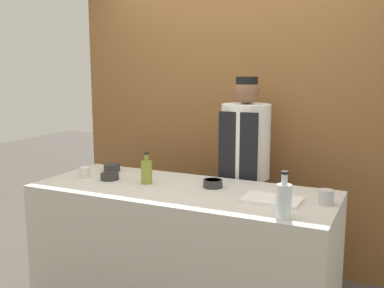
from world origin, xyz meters
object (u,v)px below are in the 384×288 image
at_px(sauce_bowl_orange, 112,167).
at_px(bottle_clear, 284,200).
at_px(sauce_bowl_green, 213,183).
at_px(chef_center, 245,174).
at_px(cup_cream, 85,172).
at_px(bottle_oil, 147,171).
at_px(cup_steel, 326,197).
at_px(cutting_board, 272,200).
at_px(sauce_bowl_brown, 110,176).

xyz_separation_m(sauce_bowl_orange, bottle_clear, (1.50, -0.54, 0.07)).
bearing_deg(sauce_bowl_green, chef_center, 84.34).
bearing_deg(sauce_bowl_green, cup_cream, -171.75).
distance_m(bottle_oil, chef_center, 0.82).
bearing_deg(bottle_clear, bottle_oil, 162.90).
bearing_deg(sauce_bowl_orange, chef_center, 23.11).
xyz_separation_m(sauce_bowl_green, cup_steel, (0.76, -0.07, 0.01)).
bearing_deg(sauce_bowl_green, cutting_board, -18.04).
distance_m(bottle_clear, cup_cream, 1.59).
bearing_deg(sauce_bowl_orange, sauce_bowl_green, -7.21).
bearing_deg(sauce_bowl_brown, cup_steel, 2.02).
bearing_deg(bottle_clear, sauce_bowl_green, 144.26).
bearing_deg(chef_center, bottle_clear, -60.49).
height_order(sauce_bowl_brown, chef_center, chef_center).
relative_size(cutting_board, bottle_clear, 1.35).
bearing_deg(sauce_bowl_brown, cutting_board, -1.18).
bearing_deg(bottle_oil, sauce_bowl_brown, -176.03).
relative_size(cup_cream, cup_steel, 0.87).
height_order(cutting_board, cup_steel, cup_steel).
xyz_separation_m(sauce_bowl_orange, cup_steel, (1.67, -0.18, 0.01)).
relative_size(sauce_bowl_brown, cup_cream, 1.72).
bearing_deg(cup_cream, sauce_bowl_brown, 5.14).
bearing_deg(bottle_clear, chef_center, 119.51).
relative_size(sauce_bowl_orange, bottle_clear, 0.50).
relative_size(sauce_bowl_brown, bottle_clear, 0.52).
height_order(sauce_bowl_green, cup_cream, cup_cream).
xyz_separation_m(bottle_oil, cup_cream, (-0.51, -0.04, -0.05)).
height_order(bottle_clear, chef_center, chef_center).
height_order(sauce_bowl_green, sauce_bowl_orange, sauce_bowl_orange).
bearing_deg(chef_center, bottle_oil, -129.31).
distance_m(bottle_oil, cup_cream, 0.51).
relative_size(sauce_bowl_green, bottle_clear, 0.51).
relative_size(bottle_oil, cup_steel, 2.47).
height_order(bottle_oil, cup_steel, bottle_oil).
distance_m(sauce_bowl_orange, chef_center, 1.05).
height_order(sauce_bowl_orange, cutting_board, sauce_bowl_orange).
xyz_separation_m(bottle_oil, chef_center, (0.51, 0.63, -0.10)).
bearing_deg(sauce_bowl_orange, sauce_bowl_brown, -58.02).
xyz_separation_m(sauce_bowl_green, sauce_bowl_orange, (-0.91, 0.12, 0.00)).
distance_m(sauce_bowl_orange, cutting_board, 1.39).
xyz_separation_m(sauce_bowl_orange, cup_cream, (-0.06, -0.26, 0.01)).
height_order(sauce_bowl_brown, bottle_clear, bottle_clear).
xyz_separation_m(bottle_clear, cup_cream, (-1.56, 0.28, -0.06)).
bearing_deg(chef_center, cutting_board, -59.34).
distance_m(sauce_bowl_green, sauce_bowl_orange, 0.92).
bearing_deg(cup_steel, chef_center, 139.86).
distance_m(sauce_bowl_green, bottle_clear, 0.73).
height_order(cutting_board, bottle_oil, bottle_oil).
xyz_separation_m(bottle_clear, chef_center, (-0.54, 0.95, -0.11)).
bearing_deg(bottle_clear, sauce_bowl_brown, 167.39).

